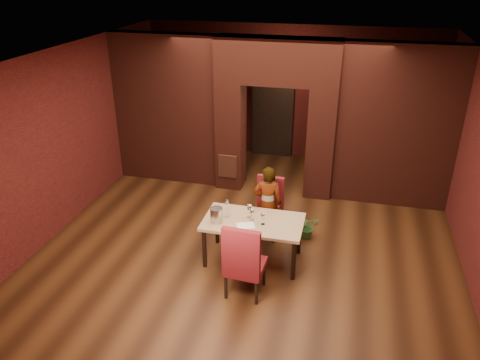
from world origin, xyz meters
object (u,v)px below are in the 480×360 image
object	(u,v)px
dining_table	(253,240)
wine_glass_c	(263,219)
chair_far	(267,208)
wine_glass_b	(252,215)
person_seated	(267,203)
wine_bucket	(217,215)
water_bottle	(227,208)
chair_near	(246,258)
wine_glass_a	(249,211)
potted_plant	(307,227)

from	to	relation	value
dining_table	wine_glass_c	distance (m)	0.51
wine_glass_c	chair_far	bearing A→B (deg)	96.97
wine_glass_b	person_seated	bearing A→B (deg)	80.60
wine_bucket	water_bottle	xyz separation A→B (m)	(0.12, 0.21, 0.02)
person_seated	wine_bucket	world-z (taller)	person_seated
chair_near	wine_glass_c	distance (m)	0.80
chair_near	wine_glass_a	xyz separation A→B (m)	(-0.16, 0.91, 0.25)
person_seated	wine_glass_c	bearing A→B (deg)	88.50
wine_bucket	person_seated	bearing A→B (deg)	53.82
chair_far	wine_bucket	world-z (taller)	chair_far
wine_glass_a	water_bottle	distance (m)	0.36
chair_far	wine_glass_c	bearing A→B (deg)	-76.31
wine_glass_a	wine_glass_c	xyz separation A→B (m)	(0.26, -0.15, -0.02)
wine_glass_c	potted_plant	bearing A→B (deg)	58.00
wine_bucket	potted_plant	xyz separation A→B (m)	(1.35, 1.09, -0.66)
dining_table	wine_glass_c	world-z (taller)	wine_glass_c
wine_glass_a	potted_plant	world-z (taller)	wine_glass_a
chair_far	person_seated	bearing A→B (deg)	-67.87
wine_glass_c	water_bottle	world-z (taller)	water_bottle
chair_near	wine_glass_a	bearing A→B (deg)	-77.59
dining_table	potted_plant	distance (m)	1.22
dining_table	wine_glass_c	size ratio (longest dim) A/B	8.35
wine_bucket	chair_far	bearing A→B (deg)	57.98
dining_table	wine_bucket	distance (m)	0.77
wine_glass_a	chair_far	bearing A→B (deg)	78.61
wine_glass_c	wine_bucket	size ratio (longest dim) A/B	0.79
chair_far	wine_glass_c	distance (m)	0.96
dining_table	chair_near	distance (m)	0.87
person_seated	wine_glass_a	xyz separation A→B (m)	(-0.18, -0.64, 0.16)
wine_glass_a	wine_glass_b	xyz separation A→B (m)	(0.06, -0.07, -0.02)
chair_far	potted_plant	world-z (taller)	chair_far
wine_glass_a	wine_glass_b	size ratio (longest dim) A/B	1.16
person_seated	wine_glass_b	bearing A→B (deg)	73.28
wine_glass_a	water_bottle	xyz separation A→B (m)	(-0.36, -0.04, 0.03)
chair_far	wine_glass_a	bearing A→B (deg)	-94.67
dining_table	person_seated	size ratio (longest dim) A/B	1.15
wine_glass_a	wine_bucket	world-z (taller)	wine_bucket
dining_table	wine_glass_c	bearing A→B (deg)	-23.27
wine_glass_a	wine_glass_b	world-z (taller)	wine_glass_a
person_seated	wine_glass_b	xyz separation A→B (m)	(-0.12, -0.71, 0.15)
chair_near	potted_plant	world-z (taller)	chair_near
dining_table	potted_plant	size ratio (longest dim) A/B	3.76
dining_table	chair_near	world-z (taller)	chair_near
chair_far	chair_near	distance (m)	1.66
chair_near	water_bottle	world-z (taller)	chair_near
chair_near	wine_glass_b	size ratio (longest dim) A/B	6.30
chair_far	potted_plant	size ratio (longest dim) A/B	2.53
person_seated	wine_glass_b	distance (m)	0.73
wine_bucket	potted_plant	bearing A→B (deg)	38.81
water_bottle	potted_plant	size ratio (longest dim) A/B	0.68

